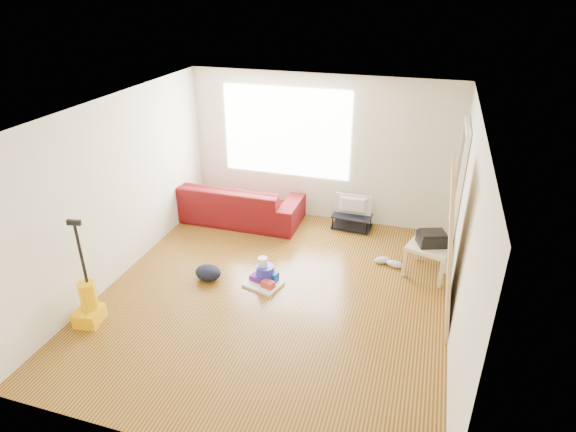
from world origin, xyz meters
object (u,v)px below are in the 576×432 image
(tv_stand, at_px, (352,221))
(bucket, at_px, (265,281))
(vacuum, at_px, (88,304))
(cleaning_tray, at_px, (265,282))
(backpack, at_px, (209,279))
(side_table, at_px, (430,249))
(sofa, at_px, (236,219))

(tv_stand, xyz_separation_m, bucket, (-0.87, -1.96, -0.13))
(vacuum, bearing_deg, bucket, 29.39)
(cleaning_tray, bearing_deg, backpack, -173.75)
(side_table, relative_size, vacuum, 0.52)
(tv_stand, bearing_deg, backpack, -124.35)
(bucket, bearing_deg, tv_stand, 66.11)
(cleaning_tray, bearing_deg, side_table, 24.49)
(cleaning_tray, relative_size, backpack, 1.47)
(cleaning_tray, xyz_separation_m, vacuum, (-1.80, -1.37, 0.20))
(side_table, bearing_deg, tv_stand, 140.64)
(side_table, bearing_deg, backpack, -160.17)
(side_table, xyz_separation_m, backpack, (-2.96, -1.07, -0.40))
(vacuum, bearing_deg, backpack, 42.52)
(backpack, xyz_separation_m, vacuum, (-0.99, -1.28, 0.26))
(bucket, xyz_separation_m, backpack, (-0.79, -0.17, 0.00))
(sofa, height_order, side_table, side_table)
(sofa, xyz_separation_m, tv_stand, (2.02, 0.27, 0.13))
(bucket, height_order, backpack, bucket)
(side_table, height_order, cleaning_tray, side_table)
(sofa, height_order, tv_stand, sofa)
(tv_stand, xyz_separation_m, side_table, (1.30, -1.07, 0.27))
(side_table, height_order, bucket, side_table)
(cleaning_tray, bearing_deg, tv_stand, 67.44)
(backpack, relative_size, vacuum, 0.27)
(tv_stand, bearing_deg, bucket, -110.32)
(side_table, relative_size, bucket, 2.85)
(side_table, distance_m, bucket, 2.38)
(side_table, xyz_separation_m, cleaning_tray, (-2.15, -0.98, -0.35))
(bucket, relative_size, backpack, 0.67)
(tv_stand, distance_m, backpack, 2.71)
(vacuum, bearing_deg, tv_stand, 42.41)
(tv_stand, xyz_separation_m, vacuum, (-2.65, -3.41, 0.13))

